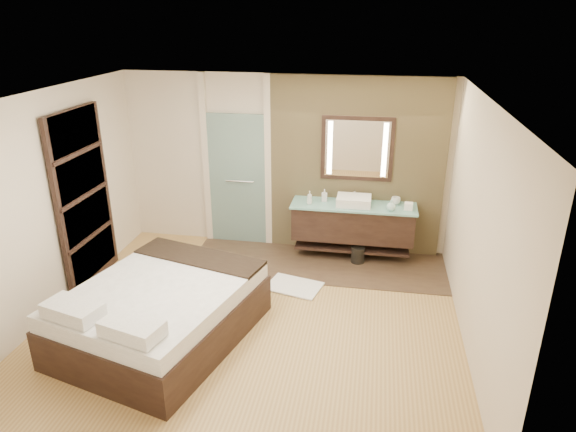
% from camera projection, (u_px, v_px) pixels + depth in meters
% --- Properties ---
extents(floor, '(5.00, 5.00, 0.00)m').
position_uv_depth(floor, '(253.00, 318.00, 6.35)').
color(floor, '#A47A44').
rests_on(floor, ground).
extents(tile_strip, '(3.80, 1.30, 0.01)m').
position_uv_depth(tile_strip, '(316.00, 263.00, 7.72)').
color(tile_strip, '#3D2A21').
rests_on(tile_strip, floor).
extents(stone_wall, '(2.60, 0.08, 2.70)m').
position_uv_depth(stone_wall, '(356.00, 167.00, 7.69)').
color(stone_wall, tan).
rests_on(stone_wall, floor).
extents(vanity, '(1.85, 0.55, 0.88)m').
position_uv_depth(vanity, '(353.00, 222.00, 7.72)').
color(vanity, black).
rests_on(vanity, stone_wall).
extents(mirror_unit, '(1.06, 0.04, 0.96)m').
position_uv_depth(mirror_unit, '(357.00, 149.00, 7.53)').
color(mirror_unit, black).
rests_on(mirror_unit, stone_wall).
extents(frosted_door, '(1.10, 0.12, 2.70)m').
position_uv_depth(frosted_door, '(237.00, 174.00, 8.06)').
color(frosted_door, '#AAD7CD').
rests_on(frosted_door, floor).
extents(shoji_partition, '(0.06, 1.20, 2.40)m').
position_uv_depth(shoji_partition, '(84.00, 199.00, 6.83)').
color(shoji_partition, black).
rests_on(shoji_partition, floor).
extents(bed, '(2.22, 2.53, 0.83)m').
position_uv_depth(bed, '(161.00, 312.00, 5.86)').
color(bed, black).
rests_on(bed, floor).
extents(bath_mat, '(0.82, 0.66, 0.02)m').
position_uv_depth(bath_mat, '(294.00, 286.00, 7.05)').
color(bath_mat, white).
rests_on(bath_mat, floor).
extents(waste_bin, '(0.26, 0.26, 0.26)m').
position_uv_depth(waste_bin, '(358.00, 255.00, 7.70)').
color(waste_bin, black).
rests_on(waste_bin, floor).
extents(tissue_box, '(0.13, 0.13, 0.10)m').
position_uv_depth(tissue_box, '(409.00, 206.00, 7.40)').
color(tissue_box, white).
rests_on(tissue_box, vanity).
extents(soap_bottle_a, '(0.08, 0.08, 0.20)m').
position_uv_depth(soap_bottle_a, '(310.00, 198.00, 7.59)').
color(soap_bottle_a, silver).
rests_on(soap_bottle_a, vanity).
extents(soap_bottle_b, '(0.09, 0.09, 0.18)m').
position_uv_depth(soap_bottle_b, '(324.00, 195.00, 7.71)').
color(soap_bottle_b, '#B2B2B2').
rests_on(soap_bottle_b, vanity).
extents(soap_bottle_c, '(0.17, 0.17, 0.16)m').
position_uv_depth(soap_bottle_c, '(391.00, 205.00, 7.35)').
color(soap_bottle_c, silver).
rests_on(soap_bottle_c, vanity).
extents(cup, '(0.17, 0.17, 0.11)m').
position_uv_depth(cup, '(396.00, 201.00, 7.61)').
color(cup, white).
rests_on(cup, vanity).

